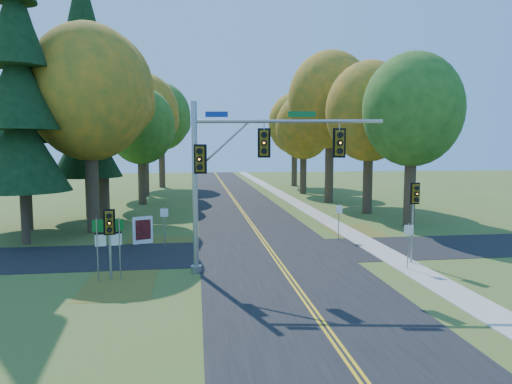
{
  "coord_description": "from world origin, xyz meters",
  "views": [
    {
      "loc": [
        -4.15,
        -23.02,
        5.97
      ],
      "look_at": [
        -0.57,
        4.07,
        3.2
      ],
      "focal_mm": 32.0,
      "sensor_mm": 36.0,
      "label": 1
    }
  ],
  "objects": [
    {
      "name": "road_cross",
      "position": [
        0.0,
        2.0,
        0.01
      ],
      "size": [
        60.0,
        6.0,
        0.02
      ],
      "primitive_type": "cube",
      "color": "black",
      "rests_on": "ground"
    },
    {
      "name": "ground",
      "position": [
        0.0,
        0.0,
        0.0
      ],
      "size": [
        160.0,
        160.0,
        0.0
      ],
      "primitive_type": "plane",
      "color": "#416122",
      "rests_on": "ground"
    },
    {
      "name": "pine_c",
      "position": [
        -13.0,
        16.0,
        9.69
      ],
      "size": [
        5.6,
        5.6,
        20.56
      ],
      "color": "#38281C",
      "rests_on": "ground"
    },
    {
      "name": "sidewalk_east",
      "position": [
        6.2,
        0.0,
        0.03
      ],
      "size": [
        1.6,
        160.0,
        0.06
      ],
      "primitive_type": "cube",
      "color": "#9E998E",
      "rests_on": "ground"
    },
    {
      "name": "tree_e_d",
      "position": [
        9.26,
        32.87,
        8.24
      ],
      "size": [
        7.0,
        7.0,
        12.32
      ],
      "color": "#38281C",
      "rests_on": "ground"
    },
    {
      "name": "centerline_right",
      "position": [
        0.1,
        0.0,
        0.03
      ],
      "size": [
        0.1,
        160.0,
        0.01
      ],
      "primitive_type": "cube",
      "color": "gold",
      "rests_on": "road_main"
    },
    {
      "name": "tree_w_e",
      "position": [
        -8.92,
        44.09,
        10.07
      ],
      "size": [
        8.4,
        8.4,
        14.97
      ],
      "color": "#38281C",
      "rests_on": "ground"
    },
    {
      "name": "reg_sign_e_south",
      "position": [
        5.96,
        -2.58,
        1.55
      ],
      "size": [
        0.43,
        0.14,
        2.26
      ],
      "rotation": [
        0.0,
        0.0,
        -0.26
      ],
      "color": "gray",
      "rests_on": "ground"
    },
    {
      "name": "info_kiosk",
      "position": [
        -7.42,
        5.11,
        0.83
      ],
      "size": [
        1.18,
        0.63,
        1.68
      ],
      "rotation": [
        0.0,
        0.0,
        0.4
      ],
      "color": "white",
      "rests_on": "ground"
    },
    {
      "name": "leaf_patch_w_far",
      "position": [
        -7.5,
        -3.0,
        0.01
      ],
      "size": [
        3.0,
        5.0,
        0.0
      ],
      "primitive_type": "cube",
      "color": "brown",
      "rests_on": "ground"
    },
    {
      "name": "tree_e_e",
      "position": [
        10.47,
        43.58,
        9.19
      ],
      "size": [
        7.8,
        7.8,
        13.74
      ],
      "color": "#38281C",
      "rests_on": "ground"
    },
    {
      "name": "tree_w_c",
      "position": [
        -9.54,
        24.47,
        7.94
      ],
      "size": [
        6.8,
        6.8,
        11.91
      ],
      "color": "#38281C",
      "rests_on": "ground"
    },
    {
      "name": "pine_b",
      "position": [
        -16.0,
        11.0,
        8.16
      ],
      "size": [
        5.6,
        5.6,
        17.31
      ],
      "color": "#38281C",
      "rests_on": "ground"
    },
    {
      "name": "reg_sign_e_north",
      "position": [
        4.81,
        4.62,
        1.58
      ],
      "size": [
        0.44,
        0.13,
        2.3
      ],
      "rotation": [
        0.0,
        0.0,
        0.23
      ],
      "color": "gray",
      "rests_on": "ground"
    },
    {
      "name": "leaf_patch_w_near",
      "position": [
        -6.5,
        4.0,
        0.01
      ],
      "size": [
        4.0,
        6.0,
        0.0
      ],
      "primitive_type": "cube",
      "color": "brown",
      "rests_on": "ground"
    },
    {
      "name": "tree_e_b",
      "position": [
        10.97,
        15.58,
        8.9
      ],
      "size": [
        7.6,
        7.6,
        13.33
      ],
      "color": "#38281C",
      "rests_on": "ground"
    },
    {
      "name": "road_main",
      "position": [
        0.0,
        0.0,
        0.01
      ],
      "size": [
        8.0,
        160.0,
        0.02
      ],
      "primitive_type": "cube",
      "color": "black",
      "rests_on": "ground"
    },
    {
      "name": "traffic_mast",
      "position": [
        -2.06,
        -2.16,
        5.14
      ],
      "size": [
        8.73,
        1.64,
        8.0
      ],
      "rotation": [
        0.0,
        0.0,
        -0.15
      ],
      "color": "#919299",
      "rests_on": "ground"
    },
    {
      "name": "tree_w_b",
      "position": [
        -11.72,
        16.29,
        10.37
      ],
      "size": [
        8.6,
        8.6,
        15.38
      ],
      "color": "#38281C",
      "rests_on": "ground"
    },
    {
      "name": "tree_e_a",
      "position": [
        11.57,
        8.77,
        8.53
      ],
      "size": [
        7.2,
        7.2,
        12.73
      ],
      "color": "#38281C",
      "rests_on": "ground"
    },
    {
      "name": "leaf_patch_e",
      "position": [
        6.8,
        6.0,
        0.01
      ],
      "size": [
        3.5,
        8.0,
        0.0
      ],
      "primitive_type": "cube",
      "color": "brown",
      "rests_on": "ground"
    },
    {
      "name": "centerline_left",
      "position": [
        -0.1,
        0.0,
        0.03
      ],
      "size": [
        0.1,
        160.0,
        0.01
      ],
      "primitive_type": "cube",
      "color": "gold",
      "rests_on": "road_main"
    },
    {
      "name": "east_signal_pole",
      "position": [
        6.68,
        -1.62,
        3.15
      ],
      "size": [
        0.48,
        0.55,
        4.15
      ],
      "rotation": [
        0.0,
        0.0,
        -0.08
      ],
      "color": "gray",
      "rests_on": "ground"
    },
    {
      "name": "tree_e_c",
      "position": [
        9.88,
        23.69,
        10.66
      ],
      "size": [
        8.8,
        8.8,
        15.79
      ],
      "color": "#38281C",
      "rests_on": "ground"
    },
    {
      "name": "tree_w_d",
      "position": [
        -10.13,
        33.18,
        9.78
      ],
      "size": [
        8.2,
        8.2,
        14.56
      ],
      "color": "#38281C",
      "rests_on": "ground"
    },
    {
      "name": "ped_signal_pole",
      "position": [
        -7.96,
        -2.54,
        2.39
      ],
      "size": [
        0.5,
        0.59,
        3.21
      ],
      "rotation": [
        0.0,
        0.0,
        0.17
      ],
      "color": "#96999E",
      "rests_on": "ground"
    },
    {
      "name": "pine_a",
      "position": [
        -14.5,
        6.0,
        9.18
      ],
      "size": [
        5.6,
        5.6,
        19.48
      ],
      "color": "#38281C",
      "rests_on": "ground"
    },
    {
      "name": "tree_w_a",
      "position": [
        -11.13,
        9.38,
        9.49
      ],
      "size": [
        8.0,
        8.0,
        14.15
      ],
      "color": "#38281C",
      "rests_on": "ground"
    },
    {
      "name": "route_sign_cluster",
      "position": [
        -8.02,
        -2.56,
        1.99
      ],
      "size": [
        1.3,
        0.3,
        2.82
      ],
      "rotation": [
        0.0,
        0.0,
        0.2
      ],
      "color": "gray",
      "rests_on": "ground"
    },
    {
      "name": "reg_sign_w",
      "position": [
        -6.04,
        4.06,
        1.62
      ],
      "size": [
        0.45,
        0.07,
        2.37
      ],
      "rotation": [
        0.0,
        0.0,
        0.02
      ],
      "color": "gray",
      "rests_on": "ground"
    }
  ]
}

